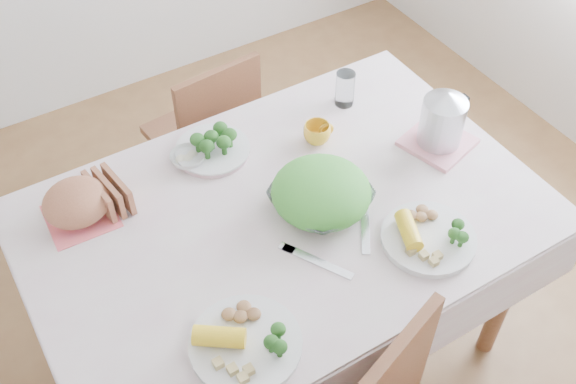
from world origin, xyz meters
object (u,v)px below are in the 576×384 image
dinner_plate_left (246,345)px  yellow_mug (317,133)px  dining_table (286,288)px  electric_kettle (443,115)px  chair_far (201,123)px  dinner_plate_right (428,239)px  salad_bowl (321,199)px

dinner_plate_left → yellow_mug: bearing=44.0°
dining_table → electric_kettle: electric_kettle is taller
chair_far → dinner_plate_left: 1.25m
dinner_plate_left → dinner_plate_right: same height
chair_far → electric_kettle: electric_kettle is taller
dinner_plate_left → salad_bowl: bearing=35.5°
yellow_mug → electric_kettle: 0.40m
chair_far → dinner_plate_right: size_ratio=3.05×
electric_kettle → yellow_mug: bearing=126.8°
dinner_plate_left → chair_far: bearing=70.4°
chair_far → dinner_plate_left: size_ratio=2.90×
dining_table → dinner_plate_right: 0.58m
dining_table → chair_far: size_ratio=1.70×
chair_far → yellow_mug: (0.16, -0.60, 0.33)m
dining_table → yellow_mug: yellow_mug is taller
dining_table → chair_far: chair_far is taller
chair_far → dinner_plate_right: bearing=94.4°
chair_far → electric_kettle: size_ratio=4.22×
dining_table → yellow_mug: 0.53m
yellow_mug → electric_kettle: bearing=-33.1°
yellow_mug → electric_kettle: electric_kettle is taller
salad_bowl → dining_table: bearing=160.3°
dinner_plate_right → electric_kettle: size_ratio=1.39×
salad_bowl → dinner_plate_left: (-0.42, -0.30, -0.02)m
chair_far → dinner_plate_right: chair_far is taller
salad_bowl → electric_kettle: bearing=3.9°
dining_table → yellow_mug: bearing=40.7°
dining_table → salad_bowl: (0.10, -0.04, 0.42)m
dinner_plate_left → electric_kettle: (0.89, 0.33, 0.11)m
chair_far → salad_bowl: bearing=85.0°
dinner_plate_left → electric_kettle: 0.96m
yellow_mug → dinner_plate_right: bearing=-85.4°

